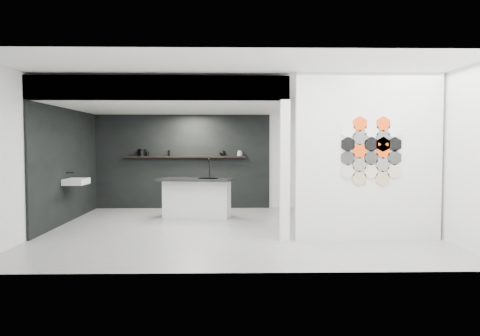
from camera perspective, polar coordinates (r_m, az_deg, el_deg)
name	(u,v)px	position (r m, az deg, el deg)	size (l,w,h in m)	color
floor	(235,230)	(8.94, -0.60, -7.51)	(7.00, 6.00, 0.01)	gray
partition_panel	(368,157)	(8.13, 15.36, 1.30)	(2.45, 0.15, 2.80)	silver
bay_clad_back	(182,162)	(11.83, -7.08, 0.78)	(4.40, 0.04, 2.35)	black
bay_clad_left	(68,165)	(10.36, -20.24, 0.32)	(0.04, 4.00, 2.35)	black
bulkhead	(172,99)	(9.91, -8.30, 8.32)	(4.40, 4.00, 0.40)	silver
corner_column	(285,170)	(7.86, 5.47, -0.30)	(0.16, 0.16, 2.35)	silver
fascia_beam	(158,88)	(8.01, -10.00, 9.58)	(4.40, 0.16, 0.40)	silver
wall_basin	(76,182)	(10.12, -19.34, -1.57)	(0.40, 0.60, 0.12)	silver
display_shelf	(186,157)	(11.71, -6.65, 1.37)	(3.00, 0.15, 0.04)	black
kitchen_island	(197,197)	(10.38, -5.27, -3.57)	(1.72, 0.98, 1.31)	silver
stockpot	(142,153)	(11.86, -11.90, 1.85)	(0.21, 0.21, 0.17)	black
kettle	(223,153)	(11.66, -2.13, 1.82)	(0.16, 0.16, 0.14)	black
glass_bowl	(240,154)	(11.66, -0.03, 1.71)	(0.13, 0.13, 0.09)	gray
glass_vase	(240,153)	(11.66, -0.03, 1.81)	(0.10, 0.10, 0.13)	gray
bottle_dark	(169,153)	(11.75, -8.65, 1.83)	(0.06, 0.06, 0.15)	black
utensil_cup	(147,154)	(11.84, -11.22, 1.72)	(0.09, 0.09, 0.11)	black
hex_tile_cluster	(372,151)	(8.06, 15.77, 2.03)	(1.04, 0.02, 1.16)	beige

